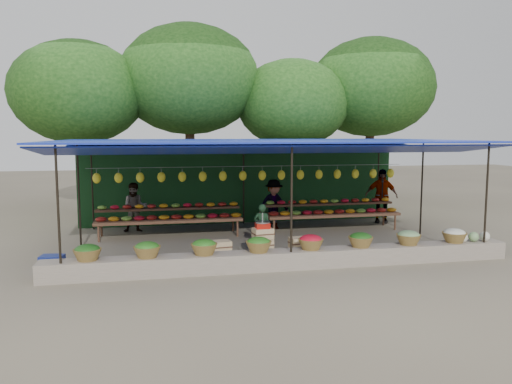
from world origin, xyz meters
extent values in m
plane|color=#675C4C|center=(0.00, 0.00, 0.00)|extent=(60.00, 60.00, 0.00)
cube|color=slate|center=(0.00, -2.75, 0.20)|extent=(10.60, 0.55, 0.40)
cylinder|color=black|center=(-4.80, -2.90, 1.40)|extent=(0.05, 0.05, 2.80)
cylinder|color=black|center=(0.00, -2.90, 1.40)|extent=(0.05, 0.05, 2.80)
cylinder|color=black|center=(4.80, -2.90, 1.40)|extent=(0.05, 0.05, 2.80)
cylinder|color=black|center=(-4.80, 0.00, 1.40)|extent=(0.05, 0.05, 2.80)
cylinder|color=black|center=(4.80, 0.00, 1.40)|extent=(0.05, 0.05, 2.80)
cylinder|color=black|center=(-4.80, 2.90, 1.40)|extent=(0.05, 0.05, 2.80)
cylinder|color=black|center=(0.00, 2.90, 1.40)|extent=(0.05, 0.05, 2.80)
cylinder|color=black|center=(4.80, 2.90, 1.40)|extent=(0.05, 0.05, 2.80)
cube|color=#162BAB|center=(0.00, 0.00, 2.80)|extent=(10.80, 6.60, 0.04)
cube|color=#162BAB|center=(0.00, -2.00, 2.62)|extent=(10.80, 2.19, 0.26)
cube|color=#162BAB|center=(0.00, 2.00, 2.62)|extent=(10.80, 2.19, 0.26)
cylinder|color=#A2A3A7|center=(0.00, 1.40, 2.02)|extent=(9.60, 0.01, 0.01)
ellipsoid|color=yellow|center=(-4.50, 1.40, 1.74)|extent=(0.23, 0.17, 0.30)
ellipsoid|color=yellow|center=(-3.90, 1.40, 1.74)|extent=(0.23, 0.17, 0.30)
ellipsoid|color=yellow|center=(-3.30, 1.40, 1.74)|extent=(0.23, 0.17, 0.30)
ellipsoid|color=yellow|center=(-2.70, 1.40, 1.74)|extent=(0.23, 0.17, 0.30)
ellipsoid|color=yellow|center=(-2.10, 1.40, 1.74)|extent=(0.23, 0.17, 0.30)
ellipsoid|color=yellow|center=(-1.50, 1.40, 1.74)|extent=(0.23, 0.17, 0.30)
ellipsoid|color=yellow|center=(-0.90, 1.40, 1.74)|extent=(0.23, 0.17, 0.30)
ellipsoid|color=yellow|center=(-0.30, 1.40, 1.74)|extent=(0.23, 0.17, 0.30)
ellipsoid|color=yellow|center=(0.30, 1.40, 1.74)|extent=(0.23, 0.17, 0.30)
ellipsoid|color=yellow|center=(0.90, 1.40, 1.74)|extent=(0.23, 0.17, 0.30)
ellipsoid|color=yellow|center=(1.50, 1.40, 1.74)|extent=(0.23, 0.17, 0.30)
ellipsoid|color=yellow|center=(2.10, 1.40, 1.74)|extent=(0.23, 0.17, 0.30)
ellipsoid|color=yellow|center=(2.70, 1.40, 1.74)|extent=(0.23, 0.17, 0.30)
ellipsoid|color=yellow|center=(3.30, 1.40, 1.74)|extent=(0.23, 0.17, 0.30)
ellipsoid|color=yellow|center=(3.90, 1.40, 1.74)|extent=(0.23, 0.17, 0.30)
ellipsoid|color=yellow|center=(4.50, 1.40, 1.74)|extent=(0.23, 0.17, 0.30)
ellipsoid|color=#1F5516|center=(-4.30, -2.75, 0.62)|extent=(0.52, 0.52, 0.23)
ellipsoid|color=#2D6E1D|center=(-3.10, -2.75, 0.62)|extent=(0.52, 0.52, 0.23)
ellipsoid|color=#2D6E1D|center=(-1.90, -2.75, 0.62)|extent=(0.52, 0.52, 0.23)
ellipsoid|color=#2D6E1D|center=(-0.70, -2.75, 0.62)|extent=(0.52, 0.52, 0.23)
ellipsoid|color=red|center=(0.50, -2.75, 0.62)|extent=(0.52, 0.52, 0.23)
ellipsoid|color=#1F5516|center=(1.70, -2.75, 0.62)|extent=(0.52, 0.52, 0.23)
ellipsoid|color=#7BA567|center=(2.90, -2.75, 0.62)|extent=(0.52, 0.52, 0.23)
ellipsoid|color=silver|center=(4.10, -2.75, 0.62)|extent=(0.52, 0.52, 0.23)
cube|color=#1A4A23|center=(0.00, 3.15, 1.25)|extent=(10.60, 0.06, 2.50)
cylinder|color=#362213|center=(-5.50, 5.80, 1.98)|extent=(0.36, 0.36, 3.97)
ellipsoid|color=#12370F|center=(-5.50, 5.80, 4.46)|extent=(4.77, 4.77, 3.69)
cylinder|color=#362213|center=(-1.50, 6.20, 2.24)|extent=(0.36, 0.36, 4.48)
ellipsoid|color=#12370F|center=(-1.50, 6.20, 5.04)|extent=(5.39, 5.39, 4.17)
cylinder|color=#362213|center=(2.50, 5.90, 1.86)|extent=(0.36, 0.36, 3.71)
ellipsoid|color=#12370F|center=(2.50, 5.90, 4.18)|extent=(4.47, 4.47, 3.45)
cylinder|color=#362213|center=(6.00, 6.30, 2.18)|extent=(0.36, 0.36, 4.35)
ellipsoid|color=#12370F|center=(6.00, 6.30, 4.90)|extent=(5.24, 5.24, 4.05)
cube|color=#4A301D|center=(-2.50, 1.30, 0.50)|extent=(4.20, 0.95, 0.08)
cube|color=#4A301D|center=(-2.50, 1.60, 0.78)|extent=(4.20, 0.35, 0.06)
cylinder|color=#4A301D|center=(-4.45, 0.90, 0.25)|extent=(0.06, 0.06, 0.50)
cylinder|color=#4A301D|center=(-0.55, 0.90, 0.25)|extent=(0.06, 0.06, 0.50)
cylinder|color=#4A301D|center=(-4.45, 1.70, 0.25)|extent=(0.06, 0.06, 0.50)
cylinder|color=#4A301D|center=(-0.55, 1.70, 0.25)|extent=(0.06, 0.06, 0.50)
ellipsoid|color=maroon|center=(-4.40, 1.15, 0.60)|extent=(0.31, 0.26, 0.13)
ellipsoid|color=#74B136|center=(-4.40, 1.60, 0.87)|extent=(0.26, 0.22, 0.12)
ellipsoid|color=orange|center=(-4.05, 1.15, 0.60)|extent=(0.31, 0.26, 0.13)
ellipsoid|color=red|center=(-4.05, 1.60, 0.87)|extent=(0.26, 0.22, 0.12)
ellipsoid|color=#74B136|center=(-3.70, 1.15, 0.60)|extent=(0.31, 0.26, 0.13)
ellipsoid|color=maroon|center=(-3.70, 1.60, 0.87)|extent=(0.26, 0.22, 0.12)
ellipsoid|color=red|center=(-3.35, 1.15, 0.60)|extent=(0.31, 0.26, 0.13)
ellipsoid|color=orange|center=(-3.35, 1.60, 0.87)|extent=(0.26, 0.22, 0.12)
ellipsoid|color=maroon|center=(-3.00, 1.15, 0.60)|extent=(0.31, 0.26, 0.13)
ellipsoid|color=maroon|center=(-3.00, 1.60, 0.87)|extent=(0.26, 0.22, 0.12)
ellipsoid|color=orange|center=(-2.65, 1.15, 0.60)|extent=(0.31, 0.26, 0.13)
ellipsoid|color=orange|center=(-2.65, 1.60, 0.87)|extent=(0.26, 0.22, 0.12)
ellipsoid|color=maroon|center=(-2.30, 1.15, 0.60)|extent=(0.31, 0.26, 0.13)
ellipsoid|color=#74B136|center=(-2.30, 1.60, 0.87)|extent=(0.26, 0.22, 0.12)
ellipsoid|color=orange|center=(-1.95, 1.15, 0.60)|extent=(0.31, 0.26, 0.13)
ellipsoid|color=red|center=(-1.95, 1.60, 0.87)|extent=(0.26, 0.22, 0.12)
ellipsoid|color=#74B136|center=(-1.60, 1.15, 0.60)|extent=(0.31, 0.26, 0.13)
ellipsoid|color=maroon|center=(-1.60, 1.60, 0.87)|extent=(0.26, 0.22, 0.12)
ellipsoid|color=red|center=(-1.25, 1.15, 0.60)|extent=(0.31, 0.26, 0.13)
ellipsoid|color=orange|center=(-1.25, 1.60, 0.87)|extent=(0.26, 0.22, 0.12)
ellipsoid|color=maroon|center=(-0.90, 1.15, 0.60)|extent=(0.31, 0.26, 0.13)
ellipsoid|color=maroon|center=(-0.90, 1.60, 0.87)|extent=(0.26, 0.22, 0.12)
ellipsoid|color=orange|center=(-0.55, 1.15, 0.60)|extent=(0.31, 0.26, 0.13)
ellipsoid|color=orange|center=(-0.55, 1.60, 0.87)|extent=(0.26, 0.22, 0.12)
cube|color=#4A301D|center=(2.50, 1.30, 0.50)|extent=(4.20, 0.95, 0.08)
cube|color=#4A301D|center=(2.50, 1.60, 0.78)|extent=(4.20, 0.35, 0.06)
cylinder|color=#4A301D|center=(0.55, 0.90, 0.25)|extent=(0.06, 0.06, 0.50)
cylinder|color=#4A301D|center=(4.45, 0.90, 0.25)|extent=(0.06, 0.06, 0.50)
cylinder|color=#4A301D|center=(0.55, 1.70, 0.25)|extent=(0.06, 0.06, 0.50)
cylinder|color=#4A301D|center=(4.45, 1.70, 0.25)|extent=(0.06, 0.06, 0.50)
ellipsoid|color=maroon|center=(0.60, 1.15, 0.60)|extent=(0.31, 0.26, 0.13)
ellipsoid|color=#74B136|center=(0.60, 1.60, 0.87)|extent=(0.26, 0.22, 0.12)
ellipsoid|color=orange|center=(0.95, 1.15, 0.60)|extent=(0.31, 0.26, 0.13)
ellipsoid|color=red|center=(0.95, 1.60, 0.87)|extent=(0.26, 0.22, 0.12)
ellipsoid|color=#74B136|center=(1.30, 1.15, 0.60)|extent=(0.31, 0.26, 0.13)
ellipsoid|color=maroon|center=(1.30, 1.60, 0.87)|extent=(0.26, 0.22, 0.12)
ellipsoid|color=red|center=(1.65, 1.15, 0.60)|extent=(0.31, 0.26, 0.13)
ellipsoid|color=orange|center=(1.65, 1.60, 0.87)|extent=(0.26, 0.22, 0.12)
ellipsoid|color=maroon|center=(2.00, 1.15, 0.60)|extent=(0.31, 0.26, 0.13)
ellipsoid|color=maroon|center=(2.00, 1.60, 0.87)|extent=(0.26, 0.22, 0.12)
ellipsoid|color=orange|center=(2.35, 1.15, 0.60)|extent=(0.31, 0.26, 0.13)
ellipsoid|color=orange|center=(2.35, 1.60, 0.87)|extent=(0.26, 0.22, 0.12)
ellipsoid|color=maroon|center=(2.70, 1.15, 0.60)|extent=(0.31, 0.26, 0.13)
ellipsoid|color=#74B136|center=(2.70, 1.60, 0.87)|extent=(0.26, 0.22, 0.12)
ellipsoid|color=orange|center=(3.05, 1.15, 0.60)|extent=(0.31, 0.26, 0.13)
ellipsoid|color=red|center=(3.05, 1.60, 0.87)|extent=(0.26, 0.22, 0.12)
ellipsoid|color=#74B136|center=(3.40, 1.15, 0.60)|extent=(0.31, 0.26, 0.13)
ellipsoid|color=maroon|center=(3.40, 1.60, 0.87)|extent=(0.26, 0.22, 0.12)
ellipsoid|color=red|center=(3.75, 1.15, 0.60)|extent=(0.31, 0.26, 0.13)
ellipsoid|color=orange|center=(3.75, 1.60, 0.87)|extent=(0.26, 0.22, 0.12)
ellipsoid|color=maroon|center=(4.10, 1.15, 0.60)|extent=(0.31, 0.26, 0.13)
ellipsoid|color=maroon|center=(4.10, 1.60, 0.87)|extent=(0.26, 0.22, 0.12)
ellipsoid|color=orange|center=(4.45, 1.15, 0.60)|extent=(0.31, 0.26, 0.13)
ellipsoid|color=orange|center=(4.45, 1.60, 0.87)|extent=(0.26, 0.22, 0.12)
cube|color=tan|center=(-1.43, -1.94, 0.12)|extent=(0.49, 0.39, 0.25)
cube|color=tan|center=(-1.43, -1.94, 0.39)|extent=(0.49, 0.39, 0.25)
cube|color=tan|center=(-0.43, -1.94, 0.12)|extent=(0.49, 0.39, 0.25)
cube|color=tan|center=(-0.43, -1.94, 0.39)|extent=(0.49, 0.39, 0.25)
cube|color=tan|center=(-0.43, -1.94, 0.65)|extent=(0.49, 0.39, 0.25)
cube|color=tan|center=(0.47, -1.94, 0.12)|extent=(0.49, 0.39, 0.25)
cube|color=tan|center=(0.47, -1.94, 0.39)|extent=(0.49, 0.39, 0.25)
cube|color=red|center=(-0.43, -1.94, 0.83)|extent=(0.32, 0.28, 0.13)
cylinder|color=#A2A3A7|center=(-0.43, -1.94, 0.92)|extent=(0.35, 0.35, 0.03)
cylinder|color=#A2A3A7|center=(-0.43, -1.94, 1.02)|extent=(0.03, 0.03, 0.24)
imported|color=#17341D|center=(-0.19, -0.81, 0.59)|extent=(0.51, 0.44, 1.19)
imported|color=slate|center=(-3.49, 2.21, 0.76)|extent=(0.74, 0.57, 1.51)
imported|color=slate|center=(0.77, 1.83, 0.78)|extent=(1.09, 0.74, 1.57)
imported|color=slate|center=(4.59, 2.19, 0.91)|extent=(1.15, 0.80, 1.81)
cube|color=navy|center=(-3.12, -1.80, 0.14)|extent=(0.50, 0.38, 0.29)
cube|color=navy|center=(-5.19, -1.70, 0.15)|extent=(0.55, 0.43, 0.30)
camera|label=1|loc=(-2.95, -13.26, 2.99)|focal=35.00mm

